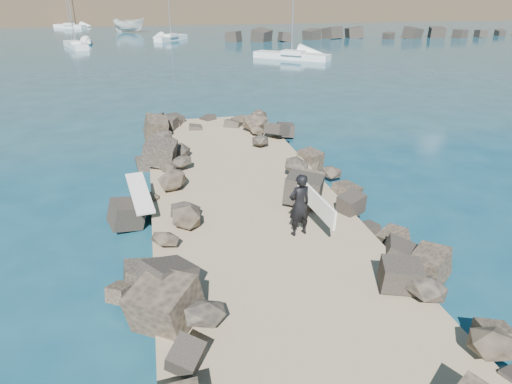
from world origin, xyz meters
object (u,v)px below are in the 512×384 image
surfer_with_board (302,205)px  sailboat_a (75,45)px  boat_imported (129,25)px  surfboard_resting (140,196)px

surfer_with_board → sailboat_a: sailboat_a is taller
boat_imported → sailboat_a: (-6.07, -23.02, -0.84)m
sailboat_a → boat_imported: bearing=75.2°
surfboard_resting → sailboat_a: 52.03m
surfboard_resting → surfer_with_board: (4.33, -2.56, 0.46)m
surfer_with_board → sailboat_a: 55.40m
boat_imported → surfer_with_board: size_ratio=2.82×
surfboard_resting → boat_imported: size_ratio=0.35×
surfboard_resting → boat_imported: 74.38m
surfer_with_board → sailboat_a: bearing=103.4°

